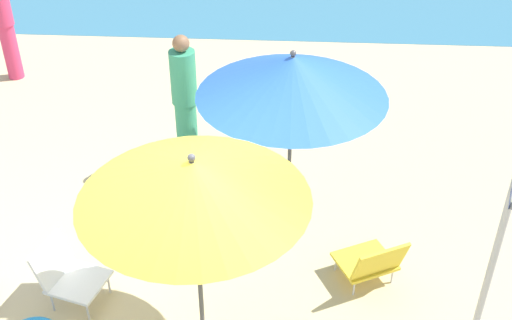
{
  "coord_description": "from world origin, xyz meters",
  "views": [
    {
      "loc": [
        1.4,
        -4.08,
        4.57
      ],
      "look_at": [
        1.06,
        1.5,
        0.7
      ],
      "focal_mm": 46.17,
      "sensor_mm": 36.0,
      "label": 1
    }
  ],
  "objects_px": {
    "beach_chair_a": "(67,273)",
    "person_b": "(5,26)",
    "umbrella_yellow": "(193,181)",
    "beach_chair_b": "(372,262)",
    "umbrella_blue": "(292,76)",
    "person_c": "(185,105)",
    "warning_sign": "(502,228)"
  },
  "relations": [
    {
      "from": "beach_chair_a",
      "to": "person_b",
      "type": "xyz_separation_m",
      "value": [
        -2.13,
        4.35,
        0.49
      ]
    },
    {
      "from": "umbrella_yellow",
      "to": "beach_chair_a",
      "type": "distance_m",
      "value": 1.96
    },
    {
      "from": "umbrella_yellow",
      "to": "beach_chair_b",
      "type": "distance_m",
      "value": 2.23
    },
    {
      "from": "umbrella_yellow",
      "to": "beach_chair_b",
      "type": "xyz_separation_m",
      "value": [
        1.49,
        0.79,
        -1.46
      ]
    },
    {
      "from": "beach_chair_a",
      "to": "person_b",
      "type": "height_order",
      "value": "person_b"
    },
    {
      "from": "umbrella_blue",
      "to": "person_b",
      "type": "height_order",
      "value": "umbrella_blue"
    },
    {
      "from": "beach_chair_a",
      "to": "person_c",
      "type": "relative_size",
      "value": 0.38
    },
    {
      "from": "umbrella_blue",
      "to": "warning_sign",
      "type": "xyz_separation_m",
      "value": [
        1.62,
        -1.8,
        -0.29
      ]
    },
    {
      "from": "person_b",
      "to": "beach_chair_a",
      "type": "bearing_deg",
      "value": -39.53
    },
    {
      "from": "beach_chair_a",
      "to": "beach_chair_b",
      "type": "xyz_separation_m",
      "value": [
        2.78,
        0.36,
        -0.04
      ]
    },
    {
      "from": "umbrella_yellow",
      "to": "beach_chair_b",
      "type": "height_order",
      "value": "umbrella_yellow"
    },
    {
      "from": "warning_sign",
      "to": "person_b",
      "type": "bearing_deg",
      "value": 159.31
    },
    {
      "from": "person_c",
      "to": "umbrella_blue",
      "type": "bearing_deg",
      "value": 109.21
    },
    {
      "from": "person_b",
      "to": "person_c",
      "type": "bearing_deg",
      "value": -12.51
    },
    {
      "from": "beach_chair_a",
      "to": "umbrella_blue",
      "type": "bearing_deg",
      "value": 52.77
    },
    {
      "from": "umbrella_blue",
      "to": "warning_sign",
      "type": "height_order",
      "value": "warning_sign"
    },
    {
      "from": "person_c",
      "to": "beach_chair_b",
      "type": "bearing_deg",
      "value": 97.28
    },
    {
      "from": "umbrella_yellow",
      "to": "person_c",
      "type": "distance_m",
      "value": 2.78
    },
    {
      "from": "beach_chair_a",
      "to": "person_c",
      "type": "distance_m",
      "value": 2.36
    },
    {
      "from": "umbrella_yellow",
      "to": "beach_chair_a",
      "type": "bearing_deg",
      "value": 161.47
    },
    {
      "from": "beach_chair_a",
      "to": "beach_chair_b",
      "type": "bearing_deg",
      "value": 23.66
    },
    {
      "from": "beach_chair_a",
      "to": "warning_sign",
      "type": "relative_size",
      "value": 0.32
    },
    {
      "from": "umbrella_yellow",
      "to": "beach_chair_a",
      "type": "relative_size",
      "value": 3.02
    },
    {
      "from": "umbrella_blue",
      "to": "umbrella_yellow",
      "type": "bearing_deg",
      "value": -109.99
    },
    {
      "from": "umbrella_yellow",
      "to": "warning_sign",
      "type": "xyz_separation_m",
      "value": [
        2.31,
        0.1,
        -0.41
      ]
    },
    {
      "from": "umbrella_yellow",
      "to": "beach_chair_a",
      "type": "height_order",
      "value": "umbrella_yellow"
    },
    {
      "from": "umbrella_blue",
      "to": "person_c",
      "type": "height_order",
      "value": "umbrella_blue"
    },
    {
      "from": "person_b",
      "to": "warning_sign",
      "type": "bearing_deg",
      "value": -14.87
    },
    {
      "from": "umbrella_yellow",
      "to": "person_b",
      "type": "distance_m",
      "value": 5.95
    },
    {
      "from": "warning_sign",
      "to": "beach_chair_b",
      "type": "bearing_deg",
      "value": 158.31
    },
    {
      "from": "umbrella_yellow",
      "to": "person_b",
      "type": "relative_size",
      "value": 1.24
    },
    {
      "from": "person_b",
      "to": "person_c",
      "type": "relative_size",
      "value": 0.93
    }
  ]
}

